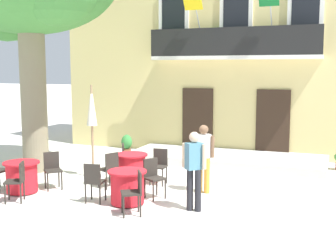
{
  "coord_description": "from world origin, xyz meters",
  "views": [
    {
      "loc": [
        4.28,
        -9.82,
        3.0
      ],
      "look_at": [
        -0.44,
        2.27,
        1.3
      ],
      "focal_mm": 47.48,
      "sensor_mm": 36.0,
      "label": 1
    }
  ],
  "objects_px": {
    "cafe_chair_near_tree_0": "(110,167)",
    "cafe_chair_near_tree_2": "(127,157)",
    "cafe_table_near_tree": "(131,168)",
    "pedestrian_near_entrance": "(204,155)",
    "cafe_chair_front_2": "(94,180)",
    "pedestrian_mid_plaza": "(194,166)",
    "cafe_umbrella": "(92,117)",
    "cafe_chair_front_1": "(153,175)",
    "cafe_chair_front_0": "(135,190)",
    "cafe_chair_near_tree_1": "(159,164)",
    "cafe_table_middle": "(22,177)",
    "ground_planter_left": "(127,144)",
    "cafe_table_front": "(127,187)",
    "cafe_chair_middle_0": "(18,179)",
    "cafe_chair_middle_1": "(52,168)"
  },
  "relations": [
    {
      "from": "cafe_chair_front_0",
      "to": "cafe_chair_near_tree_0",
      "type": "bearing_deg",
      "value": 132.1
    },
    {
      "from": "cafe_chair_near_tree_0",
      "to": "cafe_chair_near_tree_2",
      "type": "xyz_separation_m",
      "value": [
        -0.18,
        1.32,
        0.0
      ]
    },
    {
      "from": "cafe_table_front",
      "to": "cafe_chair_front_0",
      "type": "distance_m",
      "value": 0.77
    },
    {
      "from": "cafe_chair_front_1",
      "to": "cafe_chair_front_0",
      "type": "bearing_deg",
      "value": -83.81
    },
    {
      "from": "cafe_chair_front_0",
      "to": "cafe_chair_near_tree_2",
      "type": "bearing_deg",
      "value": 119.29
    },
    {
      "from": "cafe_umbrella",
      "to": "cafe_table_near_tree",
      "type": "bearing_deg",
      "value": -3.61
    },
    {
      "from": "cafe_table_middle",
      "to": "cafe_chair_middle_1",
      "type": "relative_size",
      "value": 0.95
    },
    {
      "from": "cafe_table_middle",
      "to": "cafe_chair_front_0",
      "type": "relative_size",
      "value": 0.95
    },
    {
      "from": "cafe_chair_front_2",
      "to": "cafe_table_middle",
      "type": "bearing_deg",
      "value": 177.63
    },
    {
      "from": "cafe_chair_near_tree_2",
      "to": "cafe_table_middle",
      "type": "xyz_separation_m",
      "value": [
        -1.59,
        -2.47,
        -0.14
      ]
    },
    {
      "from": "cafe_table_near_tree",
      "to": "cafe_chair_front_0",
      "type": "bearing_deg",
      "value": -62.46
    },
    {
      "from": "cafe_table_front",
      "to": "cafe_chair_near_tree_1",
      "type": "bearing_deg",
      "value": 90.49
    },
    {
      "from": "cafe_table_middle",
      "to": "ground_planter_left",
      "type": "height_order",
      "value": "cafe_table_middle"
    },
    {
      "from": "cafe_chair_near_tree_1",
      "to": "pedestrian_mid_plaza",
      "type": "distance_m",
      "value": 2.38
    },
    {
      "from": "cafe_table_middle",
      "to": "cafe_table_front",
      "type": "height_order",
      "value": "same"
    },
    {
      "from": "cafe_chair_near_tree_0",
      "to": "cafe_chair_front_1",
      "type": "height_order",
      "value": "same"
    },
    {
      "from": "pedestrian_near_entrance",
      "to": "cafe_chair_front_1",
      "type": "bearing_deg",
      "value": -139.63
    },
    {
      "from": "cafe_chair_near_tree_0",
      "to": "cafe_chair_front_2",
      "type": "distance_m",
      "value": 1.27
    },
    {
      "from": "cafe_table_front",
      "to": "cafe_chair_front_0",
      "type": "relative_size",
      "value": 0.95
    },
    {
      "from": "cafe_table_front",
      "to": "cafe_chair_near_tree_2",
      "type": "bearing_deg",
      "value": 116.79
    },
    {
      "from": "cafe_chair_middle_0",
      "to": "cafe_chair_front_0",
      "type": "relative_size",
      "value": 1.0
    },
    {
      "from": "cafe_umbrella",
      "to": "cafe_chair_front_1",
      "type": "bearing_deg",
      "value": -26.68
    },
    {
      "from": "cafe_table_near_tree",
      "to": "cafe_chair_near_tree_1",
      "type": "relative_size",
      "value": 0.95
    },
    {
      "from": "ground_planter_left",
      "to": "cafe_chair_near_tree_2",
      "type": "bearing_deg",
      "value": -63.29
    },
    {
      "from": "cafe_chair_front_2",
      "to": "pedestrian_mid_plaza",
      "type": "xyz_separation_m",
      "value": [
        2.24,
        0.29,
        0.43
      ]
    },
    {
      "from": "cafe_chair_front_2",
      "to": "ground_planter_left",
      "type": "distance_m",
      "value": 5.46
    },
    {
      "from": "cafe_chair_near_tree_0",
      "to": "cafe_umbrella",
      "type": "bearing_deg",
      "value": 140.52
    },
    {
      "from": "cafe_chair_middle_0",
      "to": "cafe_umbrella",
      "type": "xyz_separation_m",
      "value": [
        0.41,
        2.57,
        1.14
      ]
    },
    {
      "from": "cafe_chair_front_2",
      "to": "ground_planter_left",
      "type": "bearing_deg",
      "value": 108.99
    },
    {
      "from": "cafe_chair_front_1",
      "to": "cafe_chair_near_tree_1",
      "type": "bearing_deg",
      "value": 105.99
    },
    {
      "from": "cafe_chair_front_0",
      "to": "cafe_umbrella",
      "type": "distance_m",
      "value": 3.62
    },
    {
      "from": "cafe_chair_near_tree_0",
      "to": "cafe_chair_front_0",
      "type": "bearing_deg",
      "value": -47.9
    },
    {
      "from": "cafe_chair_near_tree_1",
      "to": "cafe_table_middle",
      "type": "bearing_deg",
      "value": -144.44
    },
    {
      "from": "cafe_umbrella",
      "to": "cafe_table_front",
      "type": "bearing_deg",
      "value": -42.94
    },
    {
      "from": "cafe_chair_near_tree_0",
      "to": "cafe_chair_middle_1",
      "type": "height_order",
      "value": "same"
    },
    {
      "from": "cafe_umbrella",
      "to": "ground_planter_left",
      "type": "height_order",
      "value": "cafe_umbrella"
    },
    {
      "from": "cafe_chair_near_tree_0",
      "to": "cafe_table_middle",
      "type": "relative_size",
      "value": 1.05
    },
    {
      "from": "cafe_table_near_tree",
      "to": "pedestrian_near_entrance",
      "type": "height_order",
      "value": "pedestrian_near_entrance"
    },
    {
      "from": "cafe_table_middle",
      "to": "cafe_chair_front_0",
      "type": "height_order",
      "value": "cafe_chair_front_0"
    },
    {
      "from": "cafe_table_front",
      "to": "ground_planter_left",
      "type": "distance_m",
      "value": 5.57
    },
    {
      "from": "cafe_chair_near_tree_0",
      "to": "pedestrian_mid_plaza",
      "type": "distance_m",
      "value": 2.73
    },
    {
      "from": "cafe_umbrella",
      "to": "pedestrian_mid_plaza",
      "type": "bearing_deg",
      "value": -26.42
    },
    {
      "from": "cafe_chair_front_1",
      "to": "cafe_umbrella",
      "type": "height_order",
      "value": "cafe_umbrella"
    },
    {
      "from": "cafe_chair_front_1",
      "to": "cafe_chair_front_2",
      "type": "distance_m",
      "value": 1.37
    },
    {
      "from": "cafe_table_near_tree",
      "to": "cafe_chair_front_2",
      "type": "relative_size",
      "value": 0.95
    },
    {
      "from": "cafe_chair_near_tree_0",
      "to": "cafe_table_front",
      "type": "height_order",
      "value": "cafe_chair_near_tree_0"
    },
    {
      "from": "pedestrian_mid_plaza",
      "to": "cafe_chair_front_2",
      "type": "bearing_deg",
      "value": -172.57
    },
    {
      "from": "cafe_chair_front_1",
      "to": "cafe_umbrella",
      "type": "bearing_deg",
      "value": 153.32
    },
    {
      "from": "cafe_table_near_tree",
      "to": "cafe_chair_front_0",
      "type": "xyz_separation_m",
      "value": [
        1.23,
        -2.35,
        0.14
      ]
    },
    {
      "from": "cafe_chair_near_tree_2",
      "to": "cafe_chair_front_0",
      "type": "height_order",
      "value": "same"
    }
  ]
}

